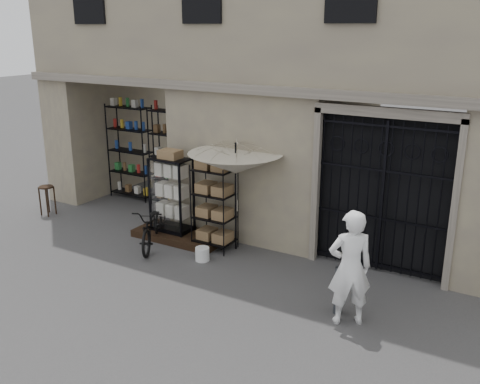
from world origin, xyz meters
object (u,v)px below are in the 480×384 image
Objects in this scene: wooden_stool at (47,200)px; steel_bollard at (339,290)px; shopkeeper at (346,322)px; market_umbrella at (236,158)px; wire_rack at (214,208)px; bicycle at (154,246)px; white_bucket at (202,254)px; display_cabinet at (172,199)px.

steel_bollard is (7.76, -0.89, 0.02)m from wooden_stool.
steel_bollard reaches higher than shopkeeper.
wooden_stool is (-5.02, -0.51, -1.55)m from market_umbrella.
wooden_stool is (-4.62, -0.34, -0.49)m from wire_rack.
shopkeeper is at bearing -37.16° from bicycle.
market_umbrella is 3.43m from steel_bollard.
steel_bollard is (4.29, -0.65, 0.40)m from bicycle.
steel_bollard is 0.49m from shopkeeper.
steel_bollard is (3.01, -0.57, 0.27)m from white_bucket.
white_bucket is 0.16× the size of bicycle.
market_umbrella is 1.46× the size of shopkeeper.
market_umbrella is 2.00m from white_bucket.
white_bucket is 3.07m from steel_bollard.
steel_bollard reaches higher than white_bucket.
white_bucket is 0.35× the size of steel_bollard.
market_umbrella reaches higher than steel_bollard.
white_bucket is at bearing -37.38° from display_cabinet.
wooden_stool reaches higher than white_bucket.
display_cabinet is 1.87m from market_umbrella.
market_umbrella reaches higher than bicycle.
display_cabinet reaches higher than wooden_stool.
display_cabinet reaches higher than shopkeeper.
wooden_stool is at bearing 178.39° from display_cabinet.
market_umbrella is 9.69× the size of white_bucket.
white_bucket is 0.15× the size of shopkeeper.
shopkeeper is (0.22, -0.19, -0.40)m from steel_bollard.
wooden_stool is 8.06m from shopkeeper.
wire_rack is 2.24× the size of steel_bollard.
wire_rack is 1.56m from bicycle.
bicycle is 0.93× the size of shopkeeper.
white_bucket is at bearing -99.80° from wire_rack.
wire_rack is at bearing -10.47° from display_cabinet.
wire_rack is 3.41m from steel_bollard.
steel_bollard is (2.74, -1.40, -1.54)m from market_umbrella.
display_cabinet is 2.19× the size of steel_bollard.
shopkeeper is (2.95, -1.59, -1.93)m from market_umbrella.
bicycle is 3.50m from wooden_stool.
market_umbrella is at bearing 1.12° from wire_rack.
market_umbrella reaches higher than white_bucket.
white_bucket is at bearing -3.79° from wooden_stool.
white_bucket is (0.13, -0.66, -0.74)m from wire_rack.
wire_rack is at bearing 0.38° from bicycle.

